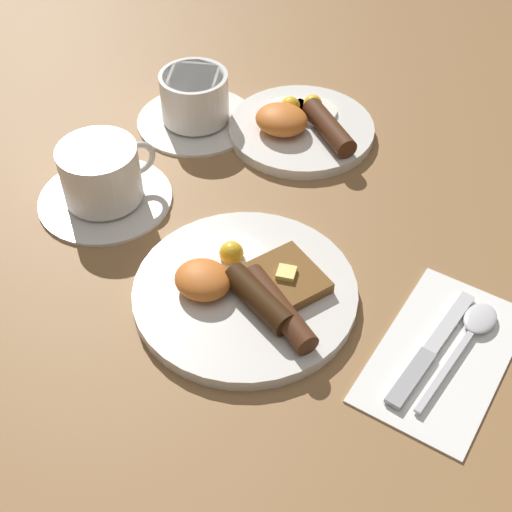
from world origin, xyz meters
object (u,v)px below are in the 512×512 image
(spoon, at_px, (473,329))
(breakfast_plate_far, at_px, (300,126))
(teacup_far, at_px, (195,102))
(knife, at_px, (428,353))
(breakfast_plate_near, at_px, (246,290))
(teacup_near, at_px, (102,179))

(spoon, bearing_deg, breakfast_plate_far, 62.05)
(breakfast_plate_far, distance_m, teacup_far, 0.15)
(knife, bearing_deg, spoon, -23.77)
(breakfast_plate_near, height_order, breakfast_plate_far, breakfast_plate_far)
(breakfast_plate_far, xyz_separation_m, knife, (0.29, -0.28, -0.01))
(teacup_near, xyz_separation_m, knife, (0.44, -0.03, -0.03))
(teacup_far, bearing_deg, breakfast_plate_near, -47.57)
(breakfast_plate_near, bearing_deg, teacup_far, 132.43)
(breakfast_plate_far, xyz_separation_m, teacup_far, (-0.14, -0.05, 0.02))
(teacup_near, distance_m, teacup_far, 0.20)
(breakfast_plate_near, height_order, teacup_near, teacup_near)
(breakfast_plate_near, bearing_deg, breakfast_plate_far, 106.35)
(breakfast_plate_far, distance_m, spoon, 0.39)
(breakfast_plate_near, distance_m, teacup_near, 0.24)
(breakfast_plate_far, height_order, teacup_far, teacup_far)
(knife, xyz_separation_m, spoon, (0.03, 0.05, 0.00))
(knife, distance_m, spoon, 0.06)
(teacup_near, relative_size, spoon, 1.01)
(knife, bearing_deg, teacup_far, 68.79)
(teacup_far, xyz_separation_m, knife, (0.43, -0.23, -0.03))
(breakfast_plate_near, relative_size, breakfast_plate_far, 1.22)
(knife, bearing_deg, breakfast_plate_far, 53.14)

